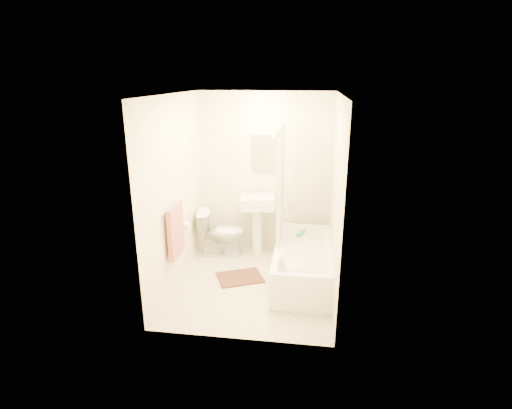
# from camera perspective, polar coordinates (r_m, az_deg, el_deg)

# --- Properties ---
(floor) EXTENTS (2.40, 2.40, 0.00)m
(floor) POSITION_cam_1_polar(r_m,az_deg,el_deg) (5.37, -0.38, -11.03)
(floor) COLOR beige
(floor) RESTS_ON ground
(ceiling) EXTENTS (2.40, 2.40, 0.00)m
(ceiling) POSITION_cam_1_polar(r_m,az_deg,el_deg) (4.71, -0.44, 15.48)
(ceiling) COLOR white
(ceiling) RESTS_ON ground
(wall_back) EXTENTS (2.00, 0.02, 2.40)m
(wall_back) POSITION_cam_1_polar(r_m,az_deg,el_deg) (6.06, 1.25, 4.54)
(wall_back) COLOR beige
(wall_back) RESTS_ON ground
(wall_left) EXTENTS (0.02, 2.40, 2.40)m
(wall_left) POSITION_cam_1_polar(r_m,az_deg,el_deg) (5.14, -11.50, 1.75)
(wall_left) COLOR beige
(wall_left) RESTS_ON ground
(wall_right) EXTENTS (0.02, 2.40, 2.40)m
(wall_right) POSITION_cam_1_polar(r_m,az_deg,el_deg) (4.87, 11.32, 0.84)
(wall_right) COLOR beige
(wall_right) RESTS_ON ground
(mirror) EXTENTS (0.40, 0.03, 0.55)m
(mirror) POSITION_cam_1_polar(r_m,az_deg,el_deg) (5.97, 1.25, 7.30)
(mirror) COLOR white
(mirror) RESTS_ON wall_back
(curtain_rod) EXTENTS (0.03, 1.70, 0.03)m
(curtain_rod) POSITION_cam_1_polar(r_m,az_deg,el_deg) (4.80, 3.35, 10.71)
(curtain_rod) COLOR silver
(curtain_rod) RESTS_ON wall_back
(shower_curtain) EXTENTS (0.04, 0.80, 1.55)m
(shower_curtain) POSITION_cam_1_polar(r_m,az_deg,el_deg) (5.35, 3.56, 2.92)
(shower_curtain) COLOR silver
(shower_curtain) RESTS_ON curtain_rod
(towel_bar) EXTENTS (0.02, 0.60, 0.02)m
(towel_bar) POSITION_cam_1_polar(r_m,az_deg,el_deg) (4.93, -11.94, -0.19)
(towel_bar) COLOR silver
(towel_bar) RESTS_ON wall_left
(towel) EXTENTS (0.06, 0.45, 0.66)m
(towel) POSITION_cam_1_polar(r_m,az_deg,el_deg) (5.03, -11.38, -3.67)
(towel) COLOR #CC7266
(towel) RESTS_ON towel_bar
(toilet_paper) EXTENTS (0.11, 0.12, 0.12)m
(toilet_paper) POSITION_cam_1_polar(r_m,az_deg,el_deg) (5.38, -10.06, -3.04)
(toilet_paper) COLOR white
(toilet_paper) RESTS_ON wall_left
(toilet) EXTENTS (0.74, 0.46, 0.68)m
(toilet) POSITION_cam_1_polar(r_m,az_deg,el_deg) (6.04, -4.97, -4.11)
(toilet) COLOR white
(toilet) RESTS_ON floor
(sink) EXTENTS (0.56, 0.47, 0.98)m
(sink) POSITION_cam_1_polar(r_m,az_deg,el_deg) (6.03, 0.21, -2.53)
(sink) COLOR white
(sink) RESTS_ON floor
(bathtub) EXTENTS (0.73, 1.67, 0.47)m
(bathtub) POSITION_cam_1_polar(r_m,az_deg,el_deg) (5.39, 6.69, -8.23)
(bathtub) COLOR white
(bathtub) RESTS_ON floor
(bath_mat) EXTENTS (0.71, 0.64, 0.02)m
(bath_mat) POSITION_cam_1_polar(r_m,az_deg,el_deg) (5.47, -2.31, -10.36)
(bath_mat) COLOR #472819
(bath_mat) RESTS_ON floor
(soap_bottle) EXTENTS (0.08, 0.08, 0.18)m
(soap_bottle) POSITION_cam_1_polar(r_m,az_deg,el_deg) (4.64, 3.64, -8.25)
(soap_bottle) COLOR white
(soap_bottle) RESTS_ON bathtub
(scrub_brush) EXTENTS (0.13, 0.22, 0.04)m
(scrub_brush) POSITION_cam_1_polar(r_m,az_deg,el_deg) (5.65, 6.41, -4.14)
(scrub_brush) COLOR green
(scrub_brush) RESTS_ON bathtub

